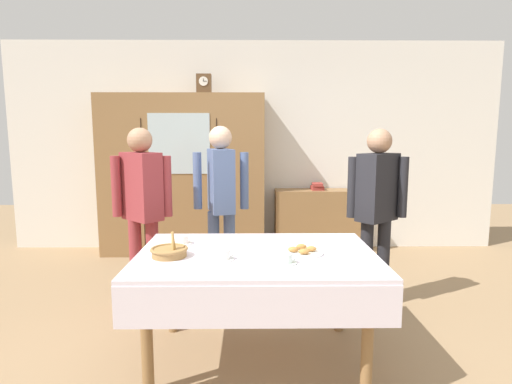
# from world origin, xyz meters

# --- Properties ---
(ground_plane) EXTENTS (12.00, 12.00, 0.00)m
(ground_plane) POSITION_xyz_m (0.00, 0.00, 0.00)
(ground_plane) COLOR #997A56
(ground_plane) RESTS_ON ground
(back_wall) EXTENTS (6.40, 0.10, 2.70)m
(back_wall) POSITION_xyz_m (0.00, 2.65, 1.35)
(back_wall) COLOR silver
(back_wall) RESTS_ON ground
(dining_table) EXTENTS (1.57, 1.07, 0.74)m
(dining_table) POSITION_xyz_m (0.00, -0.24, 0.64)
(dining_table) COLOR olive
(dining_table) RESTS_ON ground
(wall_cabinet) EXTENTS (2.04, 0.46, 2.01)m
(wall_cabinet) POSITION_xyz_m (-0.90, 2.35, 1.00)
(wall_cabinet) COLOR olive
(wall_cabinet) RESTS_ON ground
(mantel_clock) EXTENTS (0.18, 0.11, 0.24)m
(mantel_clock) POSITION_xyz_m (-0.62, 2.35, 2.13)
(mantel_clock) COLOR brown
(mantel_clock) RESTS_ON wall_cabinet
(bookshelf_low) EXTENTS (1.08, 0.35, 0.81)m
(bookshelf_low) POSITION_xyz_m (0.81, 2.41, 0.40)
(bookshelf_low) COLOR olive
(bookshelf_low) RESTS_ON ground
(book_stack) EXTENTS (0.16, 0.20, 0.09)m
(book_stack) POSITION_xyz_m (0.81, 2.41, 0.85)
(book_stack) COLOR #99332D
(book_stack) RESTS_ON bookshelf_low
(tea_cup_center) EXTENTS (0.13, 0.13, 0.06)m
(tea_cup_center) POSITION_xyz_m (-0.52, 0.02, 0.77)
(tea_cup_center) COLOR white
(tea_cup_center) RESTS_ON dining_table
(tea_cup_near_right) EXTENTS (0.13, 0.13, 0.06)m
(tea_cup_near_right) POSITION_xyz_m (0.18, -0.43, 0.77)
(tea_cup_near_right) COLOR silver
(tea_cup_near_right) RESTS_ON dining_table
(tea_cup_mid_right) EXTENTS (0.13, 0.13, 0.06)m
(tea_cup_mid_right) POSITION_xyz_m (-0.20, -0.36, 0.77)
(tea_cup_mid_right) COLOR white
(tea_cup_mid_right) RESTS_ON dining_table
(bread_basket) EXTENTS (0.24, 0.24, 0.16)m
(bread_basket) POSITION_xyz_m (-0.56, -0.28, 0.78)
(bread_basket) COLOR #9E7542
(bread_basket) RESTS_ON dining_table
(pastry_plate) EXTENTS (0.28, 0.28, 0.05)m
(pastry_plate) POSITION_xyz_m (0.30, -0.22, 0.76)
(pastry_plate) COLOR white
(pastry_plate) RESTS_ON dining_table
(spoon_far_left) EXTENTS (0.12, 0.02, 0.01)m
(spoon_far_left) POSITION_xyz_m (0.55, 0.13, 0.74)
(spoon_far_left) COLOR silver
(spoon_far_left) RESTS_ON dining_table
(spoon_front_edge) EXTENTS (0.12, 0.02, 0.01)m
(spoon_front_edge) POSITION_xyz_m (-0.10, -0.13, 0.74)
(spoon_front_edge) COLOR silver
(spoon_front_edge) RESTS_ON dining_table
(spoon_mid_right) EXTENTS (0.12, 0.02, 0.01)m
(spoon_mid_right) POSITION_xyz_m (0.04, 0.13, 0.74)
(spoon_mid_right) COLOR silver
(spoon_mid_right) RESTS_ON dining_table
(person_behind_table_left) EXTENTS (0.52, 0.39, 1.57)m
(person_behind_table_left) POSITION_xyz_m (-0.98, 0.70, 0.95)
(person_behind_table_left) COLOR #933338
(person_behind_table_left) RESTS_ON ground
(person_near_right_end) EXTENTS (0.52, 0.40, 1.59)m
(person_near_right_end) POSITION_xyz_m (-0.32, 1.00, 0.97)
(person_near_right_end) COLOR slate
(person_near_right_end) RESTS_ON ground
(person_by_cabinet) EXTENTS (0.52, 0.38, 1.57)m
(person_by_cabinet) POSITION_xyz_m (1.05, 0.66, 0.95)
(person_by_cabinet) COLOR #232328
(person_by_cabinet) RESTS_ON ground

